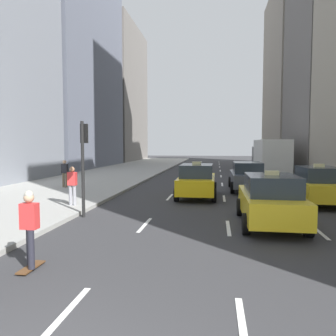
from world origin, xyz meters
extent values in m
cube|color=#9E9E99|center=(-7.00, 27.00, 0.07)|extent=(8.00, 66.00, 0.15)
cube|color=white|center=(-0.20, 2.00, 0.01)|extent=(0.12, 2.00, 0.01)
cube|color=white|center=(-0.20, 8.00, 0.01)|extent=(0.12, 2.00, 0.01)
cube|color=white|center=(-0.20, 14.00, 0.01)|extent=(0.12, 2.00, 0.01)
cube|color=white|center=(-0.20, 20.00, 0.01)|extent=(0.12, 2.00, 0.01)
cube|color=white|center=(-0.20, 26.00, 0.01)|extent=(0.12, 2.00, 0.01)
cube|color=white|center=(-0.20, 32.00, 0.01)|extent=(0.12, 2.00, 0.01)
cube|color=white|center=(-0.20, 38.00, 0.01)|extent=(0.12, 2.00, 0.01)
cube|color=white|center=(-0.20, 44.00, 0.01)|extent=(0.12, 2.00, 0.01)
cube|color=white|center=(-0.20, 50.00, 0.01)|extent=(0.12, 2.00, 0.01)
cube|color=white|center=(2.60, 2.00, 0.01)|extent=(0.12, 2.00, 0.01)
cube|color=white|center=(2.60, 8.00, 0.01)|extent=(0.12, 2.00, 0.01)
cube|color=white|center=(2.60, 14.00, 0.01)|extent=(0.12, 2.00, 0.01)
cube|color=white|center=(2.60, 20.00, 0.01)|extent=(0.12, 2.00, 0.01)
cube|color=white|center=(2.60, 26.00, 0.01)|extent=(0.12, 2.00, 0.01)
cube|color=white|center=(2.60, 32.00, 0.01)|extent=(0.12, 2.00, 0.01)
cube|color=white|center=(2.60, 38.00, 0.01)|extent=(0.12, 2.00, 0.01)
cube|color=white|center=(2.60, 44.00, 0.01)|extent=(0.12, 2.00, 0.01)
cube|color=white|center=(2.60, 50.00, 0.01)|extent=(0.12, 2.00, 0.01)
cube|color=white|center=(5.40, 8.00, 0.01)|extent=(0.12, 2.00, 0.01)
cube|color=white|center=(5.40, 14.00, 0.01)|extent=(0.12, 2.00, 0.01)
cube|color=white|center=(5.40, 20.00, 0.01)|extent=(0.12, 2.00, 0.01)
cube|color=white|center=(5.40, 26.00, 0.01)|extent=(0.12, 2.00, 0.01)
cube|color=white|center=(5.40, 32.00, 0.01)|extent=(0.12, 2.00, 0.01)
cube|color=white|center=(5.40, 38.00, 0.01)|extent=(0.12, 2.00, 0.01)
cube|color=white|center=(5.40, 44.00, 0.01)|extent=(0.12, 2.00, 0.01)
cube|color=white|center=(5.40, 50.00, 0.01)|extent=(0.12, 2.00, 0.01)
cube|color=slate|center=(-14.00, 33.85, 14.68)|extent=(6.00, 17.50, 29.37)
cube|color=slate|center=(-14.00, 51.41, 11.14)|extent=(6.00, 15.91, 22.29)
cube|color=slate|center=(12.00, 28.26, 13.13)|extent=(6.00, 10.27, 26.26)
cube|color=gray|center=(12.00, 41.61, 11.22)|extent=(6.00, 14.50, 22.43)
cube|color=yellow|center=(4.00, 8.64, 0.71)|extent=(1.80, 4.40, 0.76)
cube|color=#28333D|center=(4.00, 8.37, 1.41)|extent=(1.58, 2.29, 0.64)
cube|color=#F2E599|center=(4.00, 8.37, 1.80)|extent=(0.44, 0.20, 0.14)
cylinder|color=black|center=(3.10, 10.00, 0.33)|extent=(0.22, 0.66, 0.66)
cylinder|color=black|center=(4.90, 10.00, 0.33)|extent=(0.22, 0.66, 0.66)
cylinder|color=black|center=(3.10, 7.27, 0.33)|extent=(0.22, 0.66, 0.66)
cylinder|color=black|center=(4.90, 7.27, 0.33)|extent=(0.22, 0.66, 0.66)
cube|color=yellow|center=(1.20, 14.20, 0.71)|extent=(1.80, 4.40, 0.76)
cube|color=#28333D|center=(1.20, 13.93, 1.41)|extent=(1.58, 2.29, 0.64)
cube|color=#F2E599|center=(1.20, 13.93, 1.80)|extent=(0.44, 0.20, 0.14)
cylinder|color=black|center=(0.30, 15.56, 0.33)|extent=(0.22, 0.66, 0.66)
cylinder|color=black|center=(2.10, 15.56, 0.33)|extent=(0.22, 0.66, 0.66)
cylinder|color=black|center=(0.30, 12.83, 0.33)|extent=(0.22, 0.66, 0.66)
cylinder|color=black|center=(2.10, 12.83, 0.33)|extent=(0.22, 0.66, 0.66)
cube|color=yellow|center=(6.80, 13.16, 0.71)|extent=(1.80, 4.40, 0.76)
cube|color=#28333D|center=(6.80, 12.90, 1.41)|extent=(1.58, 2.29, 0.64)
cube|color=#F2E599|center=(6.80, 12.90, 1.80)|extent=(0.44, 0.20, 0.14)
cylinder|color=black|center=(5.90, 14.53, 0.33)|extent=(0.22, 0.66, 0.66)
cylinder|color=black|center=(7.70, 14.53, 0.33)|extent=(0.22, 0.66, 0.66)
cylinder|color=black|center=(5.90, 11.80, 0.33)|extent=(0.22, 0.66, 0.66)
cube|color=#565B66|center=(4.00, 17.27, 0.70)|extent=(1.80, 4.74, 0.74)
cube|color=#28333D|center=(4.00, 16.99, 1.39)|extent=(1.58, 2.46, 0.64)
cylinder|color=black|center=(3.10, 18.74, 0.33)|extent=(0.22, 0.66, 0.66)
cylinder|color=black|center=(4.90, 18.74, 0.33)|extent=(0.22, 0.66, 0.66)
cylinder|color=black|center=(3.10, 15.81, 0.33)|extent=(0.22, 0.66, 0.66)
cylinder|color=black|center=(4.90, 15.81, 0.33)|extent=(0.22, 0.66, 0.66)
cube|color=#262628|center=(6.80, 30.19, 1.50)|extent=(2.10, 2.40, 2.10)
cube|color=#28333D|center=(6.80, 31.34, 1.80)|extent=(1.90, 0.10, 0.90)
cube|color=silver|center=(6.80, 25.99, 1.80)|extent=(2.30, 6.00, 2.70)
cylinder|color=black|center=(5.75, 30.19, 0.45)|extent=(0.28, 0.90, 0.90)
cylinder|color=black|center=(7.85, 30.19, 0.45)|extent=(0.28, 0.90, 0.90)
cylinder|color=black|center=(5.65, 24.79, 0.45)|extent=(0.28, 0.90, 0.90)
cylinder|color=black|center=(7.95, 24.79, 0.45)|extent=(0.28, 0.90, 0.90)
cube|color=brown|center=(-1.80, 3.73, 0.05)|extent=(0.24, 0.80, 0.03)
cylinder|color=black|center=(-1.80, 4.01, 0.03)|extent=(0.18, 0.05, 0.05)
cylinder|color=black|center=(-1.80, 3.45, 0.03)|extent=(0.18, 0.05, 0.05)
cylinder|color=#23232D|center=(-1.89, 3.85, 0.48)|extent=(0.14, 0.14, 0.84)
cylinder|color=#23232D|center=(-1.71, 3.61, 0.48)|extent=(0.14, 0.14, 0.84)
cube|color=red|center=(-1.80, 3.73, 1.19)|extent=(0.36, 0.22, 0.56)
sphere|color=tan|center=(-1.80, 3.73, 1.58)|extent=(0.22, 0.22, 0.22)
sphere|color=#B2AD9E|center=(-1.80, 3.73, 1.65)|extent=(0.20, 0.20, 0.20)
cylinder|color=gray|center=(-3.96, 10.34, 0.58)|extent=(0.14, 0.14, 0.86)
cylinder|color=gray|center=(-3.78, 10.34, 0.58)|extent=(0.14, 0.14, 0.86)
cube|color=red|center=(-3.87, 10.34, 1.29)|extent=(0.36, 0.22, 0.56)
sphere|color=#9E7051|center=(-3.87, 10.34, 1.69)|extent=(0.22, 0.22, 0.22)
cylinder|color=brown|center=(-7.01, 15.91, 0.58)|extent=(0.14, 0.14, 0.86)
cylinder|color=brown|center=(-6.83, 15.91, 0.58)|extent=(0.14, 0.14, 0.86)
cube|color=black|center=(-6.92, 15.91, 1.29)|extent=(0.36, 0.22, 0.56)
sphere|color=tan|center=(-6.92, 15.91, 1.69)|extent=(0.22, 0.22, 0.22)
cylinder|color=black|center=(-2.75, 8.85, 1.80)|extent=(0.12, 0.12, 3.60)
cube|color=black|center=(-2.75, 9.03, 3.15)|extent=(0.24, 0.20, 0.72)
sphere|color=red|center=(-2.75, 9.14, 3.38)|extent=(0.14, 0.14, 0.14)
sphere|color=#4C3F14|center=(-2.75, 9.14, 3.15)|extent=(0.14, 0.14, 0.14)
sphere|color=#198C2D|center=(-2.75, 9.14, 2.92)|extent=(0.14, 0.14, 0.14)
camera|label=1|loc=(2.19, -2.74, 2.72)|focal=35.00mm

